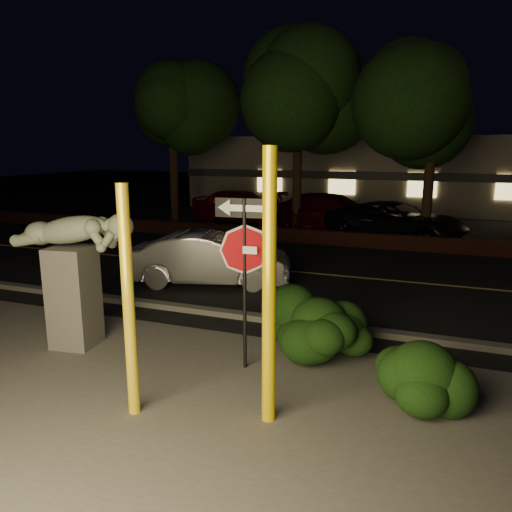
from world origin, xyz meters
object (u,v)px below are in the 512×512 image
at_px(silver_sedan, 210,259).
at_px(signpost, 244,250).
at_px(sculpture, 73,265).
at_px(yellow_pole_left, 129,304).
at_px(yellow_pole_right, 269,291).
at_px(parked_car_dark, 396,221).
at_px(parked_car_darkred, 333,213).
at_px(parked_car_red, 242,206).

bearing_deg(silver_sedan, signpost, -163.83).
distance_m(sculpture, silver_sedan, 4.60).
bearing_deg(signpost, yellow_pole_left, -120.57).
height_order(yellow_pole_right, signpost, yellow_pole_right).
relative_size(signpost, parked_car_dark, 0.53).
height_order(signpost, parked_car_darkred, signpost).
bearing_deg(silver_sedan, yellow_pole_right, -163.61).
height_order(yellow_pole_right, silver_sedan, yellow_pole_right).
distance_m(yellow_pole_right, sculpture, 4.15).
bearing_deg(parked_car_dark, signpost, -168.91).
bearing_deg(parked_car_dark, parked_car_red, 91.50).
xyz_separation_m(yellow_pole_left, signpost, (0.87, 1.81, 0.41)).
bearing_deg(sculpture, parked_car_dark, 63.35).
xyz_separation_m(yellow_pole_left, parked_car_red, (-5.02, 16.08, -0.74)).
height_order(yellow_pole_left, parked_car_darkred, yellow_pole_left).
xyz_separation_m(signpost, parked_car_dark, (1.17, 12.39, -1.23)).
height_order(yellow_pole_right, sculpture, yellow_pole_right).
distance_m(signpost, sculpture, 3.16).
xyz_separation_m(sculpture, parked_car_red, (-2.77, 14.46, -0.70)).
relative_size(yellow_pole_right, silver_sedan, 0.86).
distance_m(signpost, parked_car_dark, 12.50).
xyz_separation_m(sculpture, parked_car_darkred, (1.71, 13.42, -0.70)).
distance_m(yellow_pole_left, parked_car_darkred, 15.06).
relative_size(yellow_pole_left, parked_car_darkred, 0.56).
relative_size(yellow_pole_right, sculpture, 1.45).
bearing_deg(signpost, parked_car_red, 107.61).
bearing_deg(signpost, parked_car_dark, 79.80).
bearing_deg(signpost, sculpture, 178.67).
bearing_deg(parked_car_dark, yellow_pole_right, -164.79).
relative_size(yellow_pole_right, parked_car_red, 0.75).
height_order(silver_sedan, parked_car_darkred, parked_car_darkred).
distance_m(yellow_pole_left, yellow_pole_right, 1.81).
relative_size(signpost, parked_car_darkred, 0.50).
distance_m(silver_sedan, parked_car_darkred, 9.00).
xyz_separation_m(yellow_pole_right, parked_car_red, (-6.75, 15.61, -0.96)).
distance_m(yellow_pole_left, signpost, 2.05).
distance_m(yellow_pole_left, sculpture, 2.77).
height_order(signpost, parked_car_red, signpost).
relative_size(sculpture, silver_sedan, 0.59).
distance_m(yellow_pole_right, signpost, 1.61).
height_order(yellow_pole_left, yellow_pole_right, yellow_pole_right).
distance_m(yellow_pole_left, parked_car_red, 16.86).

